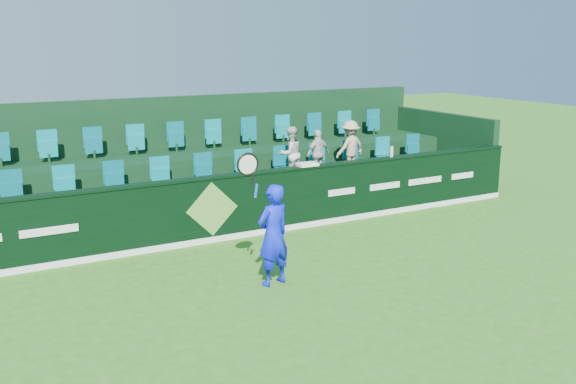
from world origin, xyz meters
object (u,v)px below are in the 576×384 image
spectator_left (290,154)px  drinks_bottle (392,152)px  tennis_player (273,234)px  towel (307,164)px  spectator_middle (318,153)px  spectator_right (350,147)px

spectator_left → drinks_bottle: bearing=144.8°
tennis_player → towel: tennis_player is taller
tennis_player → towel: (2.25, 2.70, 0.51)m
tennis_player → towel: bearing=50.2°
spectator_middle → drinks_bottle: spectator_middle is taller
spectator_left → spectator_middle: 0.76m
towel → spectator_middle: bearing=49.4°
drinks_bottle → spectator_middle: bearing=139.6°
spectator_left → spectator_right: 1.67m
tennis_player → spectator_middle: 5.01m
spectator_left → spectator_right: (1.67, 0.00, 0.02)m
spectator_middle → drinks_bottle: (1.31, -1.12, 0.10)m
spectator_right → drinks_bottle: (0.40, -1.12, 0.02)m
spectator_right → towel: spectator_right is taller
tennis_player → spectator_right: bearing=42.8°
tennis_player → spectator_right: 5.65m
spectator_left → drinks_bottle: 2.35m
tennis_player → spectator_left: (2.45, 3.82, 0.55)m
spectator_left → towel: size_ratio=2.88×
tennis_player → drinks_bottle: tennis_player is taller
tennis_player → spectator_left: bearing=57.3°
tennis_player → spectator_left: size_ratio=1.85×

